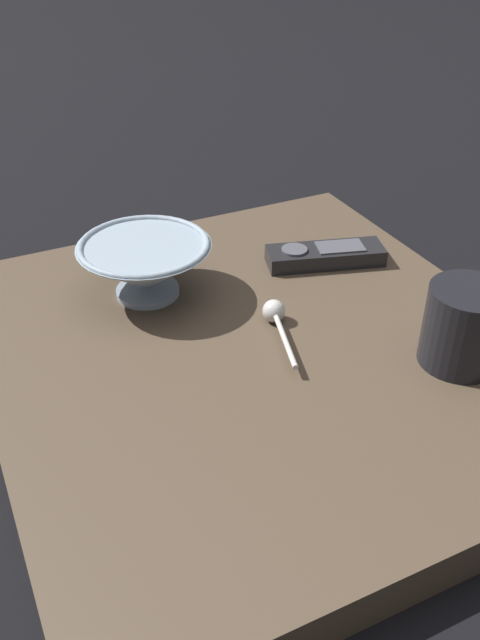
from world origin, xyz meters
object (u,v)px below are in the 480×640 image
cereal_bowl (146,266)px  teaspoon (275,315)px  tv_remote_near (325,255)px  coffee_mug (466,326)px

cereal_bowl → teaspoon: bearing=130.5°
teaspoon → tv_remote_near: size_ratio=0.73×
teaspoon → tv_remote_near: teaspoon is taller
coffee_mug → teaspoon: (0.14, -0.14, -0.03)m
coffee_mug → teaspoon: bearing=-44.6°
coffee_mug → teaspoon: size_ratio=0.98×
cereal_bowl → coffee_mug: coffee_mug is taller
coffee_mug → cereal_bowl: bearing=-46.8°
teaspoon → cereal_bowl: bearing=-49.5°
cereal_bowl → teaspoon: 0.17m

